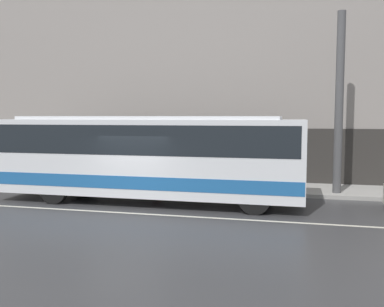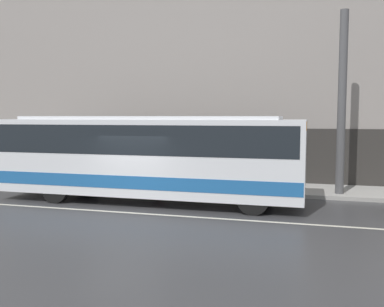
% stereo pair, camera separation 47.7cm
% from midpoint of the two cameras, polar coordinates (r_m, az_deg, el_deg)
% --- Properties ---
extents(ground_plane, '(60.00, 60.00, 0.00)m').
position_cam_midpoint_polar(ground_plane, '(14.35, -9.70, -7.83)').
color(ground_plane, '#38383A').
extents(sidewalk, '(60.00, 2.97, 0.16)m').
position_cam_midpoint_polar(sidewalk, '(19.40, -3.25, -4.17)').
color(sidewalk, '#A09E99').
rests_on(sidewalk, ground_plane).
extents(building_facade, '(60.00, 0.35, 10.46)m').
position_cam_midpoint_polar(building_facade, '(20.80, -1.99, 10.17)').
color(building_facade, gray).
rests_on(building_facade, ground_plane).
extents(lane_stripe, '(54.00, 0.14, 0.01)m').
position_cam_midpoint_polar(lane_stripe, '(14.35, -9.70, -7.82)').
color(lane_stripe, beige).
rests_on(lane_stripe, ground_plane).
extents(transit_bus, '(11.24, 2.60, 3.17)m').
position_cam_midpoint_polar(transit_bus, '(15.81, -6.71, -0.05)').
color(transit_bus, silver).
rests_on(transit_bus, ground_plane).
extents(utility_pole_near, '(0.32, 0.32, 7.02)m').
position_cam_midpoint_polar(utility_pole_near, '(17.56, 18.29, 6.37)').
color(utility_pole_near, '#4C4C4F').
rests_on(utility_pole_near, sidewalk).
extents(pedestrian_waiting, '(0.36, 0.36, 1.61)m').
position_cam_midpoint_polar(pedestrian_waiting, '(18.68, -5.47, -2.00)').
color(pedestrian_waiting, maroon).
rests_on(pedestrian_waiting, sidewalk).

